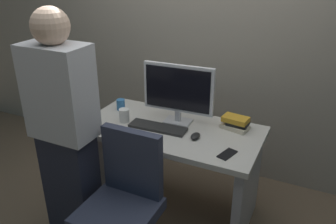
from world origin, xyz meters
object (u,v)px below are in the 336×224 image
cup_by_monitor (121,105)px  cell_phone (227,154)px  person_at_desk (66,136)px  keyboard (158,127)px  cup_near_keyboard (124,115)px  mouse (195,136)px  monitor (178,91)px  desk (171,155)px  office_chair (123,212)px  book_stack (236,123)px

cup_by_monitor → cell_phone: (1.00, -0.31, -0.04)m
person_at_desk → keyboard: person_at_desk is taller
cup_near_keyboard → cup_by_monitor: cup_near_keyboard is taller
mouse → cell_phone: 0.29m
cup_near_keyboard → cup_by_monitor: bearing=129.4°
mouse → cup_by_monitor: (-0.74, 0.19, 0.03)m
monitor → cell_phone: (0.48, -0.29, -0.25)m
monitor → cell_phone: bearing=-31.2°
desk → cup_by_monitor: size_ratio=14.80×
office_chair → cell_phone: bearing=42.8°
monitor → cup_near_keyboard: bearing=-156.8°
office_chair → cell_phone: (0.50, 0.47, 0.30)m
cup_near_keyboard → cell_phone: (0.85, -0.13, -0.05)m
mouse → cup_near_keyboard: bearing=178.7°
mouse → desk: bearing=162.8°
keyboard → cup_by_monitor: size_ratio=4.81×
cell_phone → person_at_desk: bearing=-140.0°
office_chair → monitor: bearing=88.0°
keyboard → mouse: size_ratio=4.30×
office_chair → cell_phone: size_ratio=6.53×
person_at_desk → cup_near_keyboard: 0.56m
monitor → book_stack: 0.48m
person_at_desk → cup_near_keyboard: (0.09, 0.55, -0.07)m
keyboard → book_stack: book_stack is taller
monitor → cup_near_keyboard: size_ratio=5.25×
mouse → cell_phone: (0.27, -0.12, -0.01)m
book_stack → mouse: bearing=-128.8°
cup_near_keyboard → book_stack: (0.80, 0.25, -0.00)m
monitor → book_stack: (0.43, 0.09, -0.21)m
mouse → cell_phone: mouse is taller
mouse → cup_near_keyboard: (-0.59, 0.01, 0.03)m
person_at_desk → cup_by_monitor: person_at_desk is taller
keyboard → cup_by_monitor: (-0.43, 0.18, 0.03)m
desk → keyboard: keyboard is taller
desk → keyboard: bearing=-148.7°
mouse → book_stack: 0.34m
cup_by_monitor → desk: bearing=-13.6°
person_at_desk → office_chair: bearing=-6.5°
monitor → desk: bearing=-94.0°
monitor → cell_phone: 0.61m
keyboard → cup_near_keyboard: 0.29m
cup_near_keyboard → office_chair: bearing=-59.7°
person_at_desk → monitor: bearing=56.7°
person_at_desk → cup_near_keyboard: bearing=80.7°
desk → book_stack: 0.55m
keyboard → book_stack: 0.57m
office_chair → monitor: 0.94m
keyboard → cup_near_keyboard: size_ratio=4.17×
mouse → monitor: bearing=140.7°
cell_phone → office_chair: bearing=-121.1°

